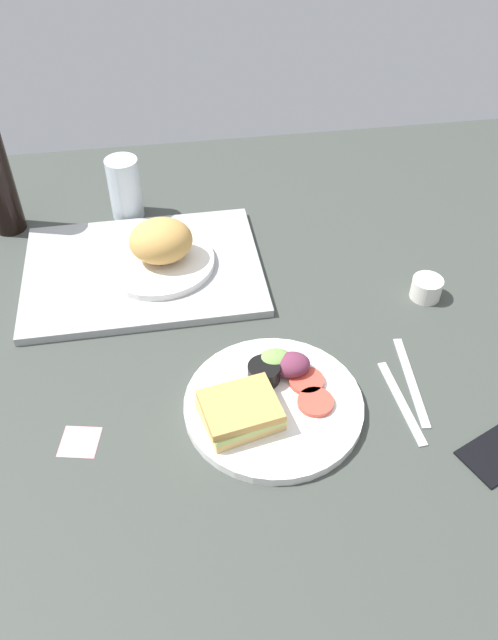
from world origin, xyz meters
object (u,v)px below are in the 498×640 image
object	(u,v)px
plate_with_salad	(269,400)
fork	(401,402)
drinking_glass	(125,188)
sticky_note	(80,442)
bread_plate_near	(160,249)
knife	(411,380)
serving_tray	(143,270)
espresso_cup	(426,288)

from	to	relation	value
plate_with_salad	fork	world-z (taller)	plate_with_salad
drinking_glass	sticky_note	world-z (taller)	drinking_glass
bread_plate_near	knife	xyz separation A→B (cm)	(38.09, -34.81, -4.95)
plate_with_salad	drinking_glass	distance (cm)	60.72
plate_with_salad	drinking_glass	size ratio (longest dim) A/B	2.11
serving_tray	bread_plate_near	distance (cm)	5.73
bread_plate_near	plate_with_salad	world-z (taller)	bread_plate_near
plate_with_salad	bread_plate_near	bearing A→B (deg)	111.62
drinking_glass	plate_with_salad	bearing A→B (deg)	-70.17
bread_plate_near	drinking_glass	size ratio (longest dim) A/B	1.63
bread_plate_near	plate_with_salad	distance (cm)	39.30
knife	bread_plate_near	bearing A→B (deg)	52.83
sticky_note	bread_plate_near	bearing A→B (deg)	69.51
plate_with_salad	knife	xyz separation A→B (cm)	(23.67, 1.58, -1.49)
bread_plate_near	plate_with_salad	xyz separation A→B (cm)	(14.43, -36.39, -3.46)
serving_tray	espresso_cup	size ratio (longest dim) A/B	8.04
plate_with_salad	sticky_note	size ratio (longest dim) A/B	4.94
sticky_note	espresso_cup	bearing A→B (deg)	20.64
plate_with_salad	knife	size ratio (longest dim) A/B	1.46
knife	sticky_note	distance (cm)	52.64
plate_with_salad	drinking_glass	world-z (taller)	drinking_glass
drinking_glass	knife	world-z (taller)	drinking_glass
bread_plate_near	drinking_glass	distance (cm)	21.48
fork	serving_tray	bearing A→B (deg)	41.44
drinking_glass	fork	distance (cm)	72.53
drinking_glass	espresso_cup	distance (cm)	64.72
bread_plate_near	sticky_note	distance (cm)	41.50
plate_with_salad	knife	world-z (taller)	plate_with_salad
serving_tray	fork	size ratio (longest dim) A/B	2.65
serving_tray	plate_with_salad	xyz separation A→B (cm)	(18.09, -36.29, 0.94)
bread_plate_near	knife	distance (cm)	51.84
bread_plate_near	fork	world-z (taller)	bread_plate_near
espresso_cup	sticky_note	size ratio (longest dim) A/B	1.00
sticky_note	serving_tray	bearing A→B (deg)	74.37
sticky_note	plate_with_salad	bearing A→B (deg)	4.31
bread_plate_near	plate_with_salad	size ratio (longest dim) A/B	0.78
bread_plate_near	plate_with_salad	bearing A→B (deg)	-68.38
drinking_glass	bread_plate_near	bearing A→B (deg)	-73.46
espresso_cup	plate_with_salad	bearing A→B (deg)	-147.46
fork	bread_plate_near	bearing A→B (deg)	38.52
fork	sticky_note	xyz separation A→B (cm)	(-49.51, 0.24, -0.19)
fork	sticky_note	bearing A→B (deg)	86.12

